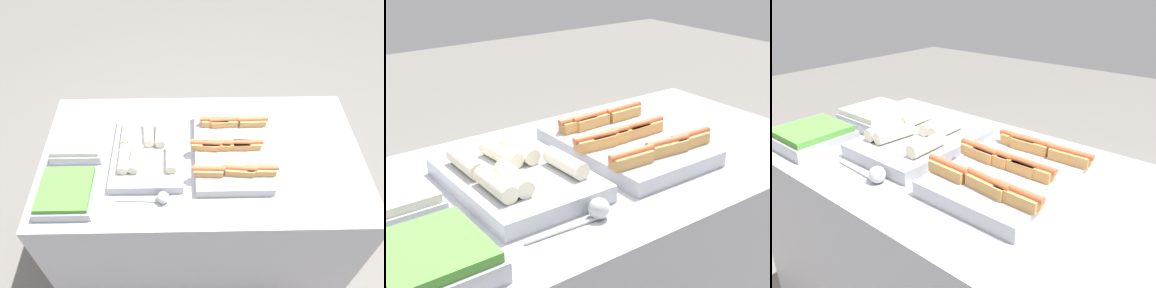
# 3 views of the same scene
# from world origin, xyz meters

# --- Properties ---
(tray_hotdogs) EXTENTS (0.40, 0.52, 0.10)m
(tray_hotdogs) POSITION_xyz_m (0.14, -0.00, 0.99)
(tray_hotdogs) COLOR #A8AAB2
(tray_hotdogs) RESTS_ON counter
(tray_wraps) EXTENTS (0.34, 0.47, 0.10)m
(tray_wraps) POSITION_xyz_m (-0.27, 0.00, 0.98)
(tray_wraps) COLOR #A8AAB2
(tray_wraps) RESTS_ON counter
(tray_side_front) EXTENTS (0.25, 0.26, 0.07)m
(tray_side_front) POSITION_xyz_m (-0.62, -0.24, 0.98)
(tray_side_front) COLOR #A8AAB2
(tray_side_front) RESTS_ON counter
(serving_spoon_near) EXTENTS (0.24, 0.06, 0.06)m
(serving_spoon_near) POSITION_xyz_m (-0.20, -0.27, 0.97)
(serving_spoon_near) COLOR #B2B5BA
(serving_spoon_near) RESTS_ON counter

